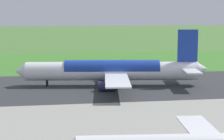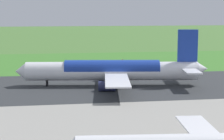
% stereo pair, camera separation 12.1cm
% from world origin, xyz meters
% --- Properties ---
extents(ground_plane, '(800.00, 800.00, 0.00)m').
position_xyz_m(ground_plane, '(0.00, 0.00, 0.00)').
color(ground_plane, '#477233').
extents(runway_asphalt, '(600.00, 41.04, 0.06)m').
position_xyz_m(runway_asphalt, '(0.00, 0.00, 0.03)').
color(runway_asphalt, '#2D3033').
rests_on(runway_asphalt, ground).
extents(grass_verge_foreground, '(600.00, 80.00, 0.04)m').
position_xyz_m(grass_verge_foreground, '(0.00, -45.37, 0.02)').
color(grass_verge_foreground, '#3C782B').
rests_on(grass_verge_foreground, ground).
extents(airliner_main, '(54.10, 44.41, 15.88)m').
position_xyz_m(airliner_main, '(-4.70, 0.05, 4.35)').
color(airliner_main, white).
rests_on(airliner_main, ground).
extents(no_stopping_sign, '(0.60, 0.10, 2.22)m').
position_xyz_m(no_stopping_sign, '(-14.67, -40.43, 1.33)').
color(no_stopping_sign, slate).
rests_on(no_stopping_sign, ground).
extents(traffic_cone_orange, '(0.40, 0.40, 0.55)m').
position_xyz_m(traffic_cone_orange, '(-7.20, -47.71, 0.28)').
color(traffic_cone_orange, orange).
rests_on(traffic_cone_orange, ground).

